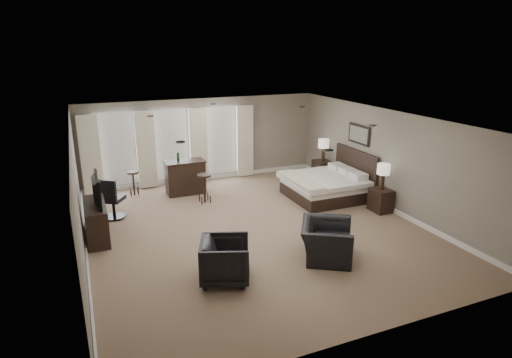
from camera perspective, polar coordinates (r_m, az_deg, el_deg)
name	(u,v)px	position (r m, az deg, el deg)	size (l,w,h in m)	color
room	(255,176)	(9.72, -0.17, 0.34)	(7.60, 8.60, 2.64)	#79624D
window_bay	(172,147)	(13.28, -11.08, 4.24)	(5.25, 0.20, 2.30)	silver
bed	(323,176)	(12.11, 8.88, 0.38)	(2.05, 1.96, 1.30)	silver
nightstand_near	(381,200)	(11.60, 16.29, -2.72)	(0.45, 0.55, 0.60)	black
nightstand_far	(322,171)	(13.83, 8.84, 1.12)	(0.48, 0.59, 0.64)	black
lamp_near	(383,177)	(11.40, 16.56, 0.29)	(0.33, 0.33, 0.67)	beige
lamp_far	(323,150)	(13.66, 8.97, 3.83)	(0.34, 0.34, 0.70)	beige
wall_art	(359,134)	(12.45, 13.54, 5.80)	(0.04, 0.96, 0.56)	slate
dresser	(96,221)	(10.19, -20.53, -5.31)	(0.46, 1.41, 0.82)	black
tv	(94,201)	(10.02, -20.82, -2.75)	(1.13, 0.65, 0.15)	black
armchair_near	(327,235)	(8.81, 9.39, -7.36)	(1.15, 0.74, 1.00)	black
armchair_far	(225,258)	(7.94, -4.13, -10.47)	(0.87, 0.81, 0.89)	black
bar_counter	(185,177)	(12.57, -9.40, 0.25)	(1.14, 0.59, 0.99)	black
bar_stool_left	(134,183)	(12.82, -16.00, -0.54)	(0.33, 0.33, 0.70)	black
bar_stool_right	(204,188)	(11.80, -6.88, -1.26)	(0.38, 0.38, 0.80)	black
desk_chair	(113,198)	(11.20, -18.57, -2.38)	(0.54, 0.54, 1.07)	black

